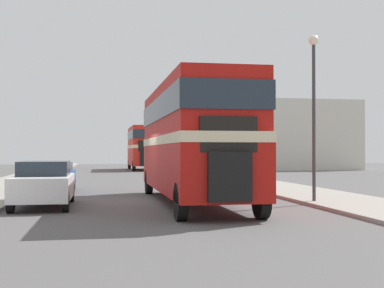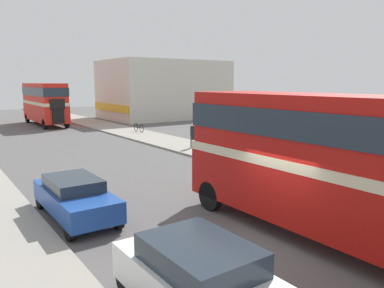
% 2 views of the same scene
% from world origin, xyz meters
% --- Properties ---
extents(ground_plane, '(120.00, 120.00, 0.00)m').
position_xyz_m(ground_plane, '(0.00, 0.00, 0.00)').
color(ground_plane, '#565454').
extents(sidewalk_right, '(3.50, 120.00, 0.12)m').
position_xyz_m(sidewalk_right, '(6.75, 0.00, 0.06)').
color(sidewalk_right, gray).
rests_on(sidewalk_right, ground_plane).
extents(double_decker_bus, '(2.55, 11.21, 4.14)m').
position_xyz_m(double_decker_bus, '(1.26, -1.40, 2.46)').
color(double_decker_bus, '#B2140F').
rests_on(double_decker_bus, ground_plane).
extents(bus_distant, '(2.38, 9.45, 4.33)m').
position_xyz_m(bus_distant, '(2.27, 33.85, 2.57)').
color(bus_distant, red).
rests_on(bus_distant, ground_plane).
extents(car_parked_near, '(1.82, 4.28, 1.53)m').
position_xyz_m(car_parked_near, '(-3.84, -1.68, 0.79)').
color(car_parked_near, white).
rests_on(car_parked_near, ground_plane).
extents(car_parked_mid, '(1.67, 4.27, 1.35)m').
position_xyz_m(car_parked_mid, '(-4.01, 5.18, 0.71)').
color(car_parked_mid, '#1E479E').
rests_on(car_parked_mid, ground_plane).
extents(pedestrian_walking, '(0.33, 0.33, 1.65)m').
position_xyz_m(pedestrian_walking, '(6.59, 13.36, 1.05)').
color(pedestrian_walking, '#282833').
rests_on(pedestrian_walking, sidewalk_right).
extents(bicycle_on_pavement, '(0.05, 1.76, 0.78)m').
position_xyz_m(bicycle_on_pavement, '(7.32, 22.60, 0.48)').
color(bicycle_on_pavement, black).
rests_on(bicycle_on_pavement, sidewalk_right).
extents(street_lamp, '(0.36, 0.36, 5.86)m').
position_xyz_m(street_lamp, '(5.45, -2.37, 3.96)').
color(street_lamp, '#38383D').
rests_on(street_lamp, sidewalk_right).
extents(shop_building_block, '(14.49, 10.02, 7.03)m').
position_xyz_m(shop_building_block, '(16.88, 34.09, 3.51)').
color(shop_building_block, beige).
rests_on(shop_building_block, ground_plane).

